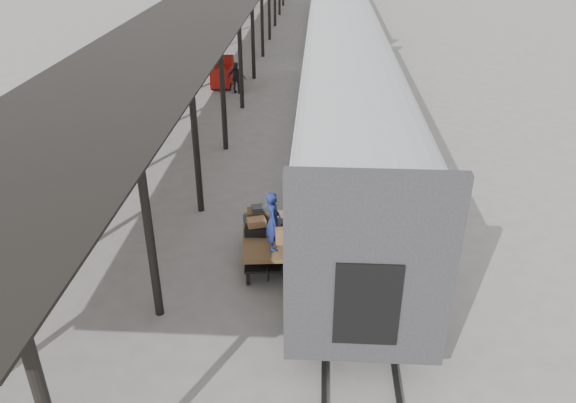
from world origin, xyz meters
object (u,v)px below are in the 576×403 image
(baggage_cart, at_px, (267,241))
(pedestrian, at_px, (237,78))
(porter, at_px, (273,221))
(luggage_tug, at_px, (223,73))

(baggage_cart, xyz_separation_m, pedestrian, (-2.87, 14.97, 0.13))
(porter, bearing_deg, baggage_cart, 13.88)
(baggage_cart, relative_size, pedestrian, 1.61)
(pedestrian, bearing_deg, porter, 112.35)
(porter, xyz_separation_m, pedestrian, (-3.10, 15.62, -0.86))
(baggage_cart, distance_m, porter, 1.20)
(pedestrian, bearing_deg, baggage_cart, 111.98)
(luggage_tug, height_order, pedestrian, pedestrian)
(luggage_tug, xyz_separation_m, porter, (3.99, -16.77, 0.95))
(luggage_tug, height_order, porter, porter)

